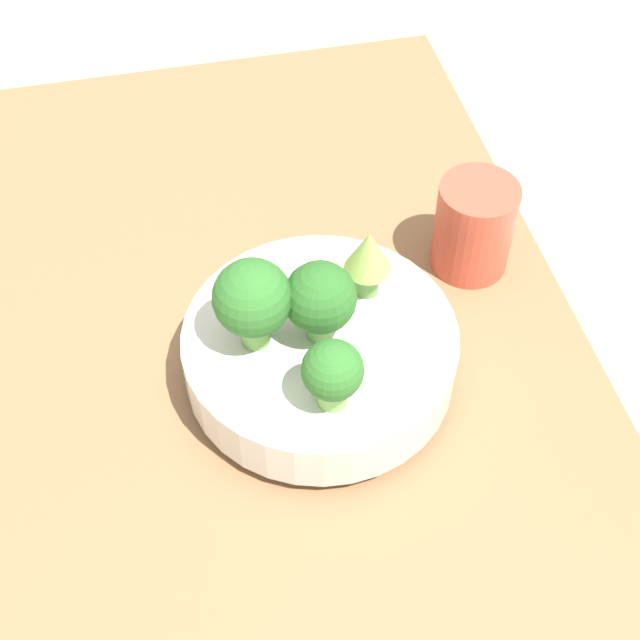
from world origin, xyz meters
The scene contains 8 objects.
ground_plane centered at (0.00, 0.00, 0.00)m, with size 6.00×6.00×0.00m, color beige.
table centered at (0.00, 0.00, 0.02)m, with size 1.04×0.63×0.05m.
bowl centered at (-0.03, -0.04, 0.09)m, with size 0.26×0.26×0.07m.
romanesco_piece_near centered at (0.02, -0.09, 0.16)m, with size 0.04×0.04×0.08m.
broccoli_floret_left centered at (-0.10, -0.03, 0.16)m, with size 0.05×0.05×0.07m.
broccoli_floret_center centered at (-0.03, -0.04, 0.17)m, with size 0.07×0.07×0.08m.
broccoli_floret_back centered at (-0.02, 0.02, 0.17)m, with size 0.07×0.07×0.09m.
cup centered at (0.09, -0.23, 0.10)m, with size 0.08×0.08×0.10m.
Camera 1 is at (-0.53, 0.07, 0.75)m, focal length 50.00 mm.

